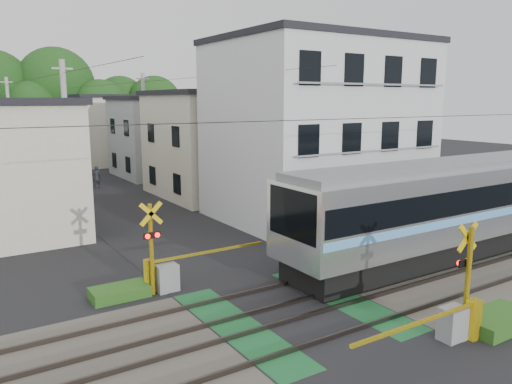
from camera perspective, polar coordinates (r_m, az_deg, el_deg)
ground at (r=15.27m, az=4.30°, el=-13.58°), size 120.00×120.00×0.00m
track_bed at (r=15.25m, az=4.30°, el=-13.45°), size 120.00×120.00×0.14m
commuter_train at (r=22.55m, az=23.33°, el=-1.07°), size 18.48×2.92×3.84m
crossing_signal_near at (r=14.38m, az=22.01°, el=-12.84°), size 4.74×0.65×3.09m
crossing_signal_far at (r=16.82m, az=-10.50°, el=-8.80°), size 4.74×0.65×3.09m
apartment_block at (r=26.70m, az=6.94°, el=7.08°), size 10.20×8.36×9.30m
houses_row at (r=38.16m, az=-19.31°, el=5.46°), size 22.07×31.35×6.80m
tree_hill at (r=59.99m, az=-25.42°, el=8.93°), size 40.00×13.15×11.91m
catenary at (r=18.39m, az=19.59°, el=2.00°), size 60.00×5.04×7.00m
utility_poles at (r=34.99m, az=-20.37°, el=6.36°), size 7.90×42.00×8.00m
pedestrian at (r=37.29m, az=-17.76°, el=1.65°), size 0.63×0.46×1.59m
weed_patches at (r=16.17m, az=9.61°, el=-11.58°), size 10.25×8.80×0.40m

